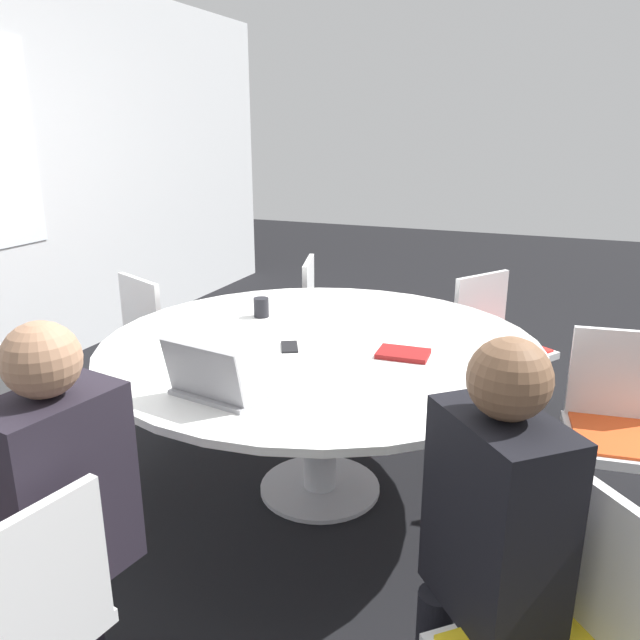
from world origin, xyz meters
The scene contains 15 objects.
ground_plane centered at (0.00, 0.00, 0.00)m, with size 16.00×16.00×0.00m, color black.
conference_table centered at (0.00, 0.00, 0.65)m, with size 1.94×1.94×0.75m.
chair_0 centered at (-1.57, 0.20, 0.50)m, with size 0.50×0.49×0.84m.
chair_2 centered at (0.22, -1.26, 0.50)m, with size 0.47×0.49×0.84m.
chair_3 centered at (1.10, -0.65, 0.50)m, with size 0.60×0.59×0.84m.
chair_4 centered at (1.21, 0.43, 0.50)m, with size 0.54×0.53×0.84m.
chair_5 centered at (0.47, 1.19, 0.50)m, with size 0.57×0.58×0.84m.
chair_6 centered at (-0.65, 1.10, 0.50)m, with size 0.58×0.58×0.84m.
person_0 centered at (-1.32, 0.24, 0.70)m, with size 0.39×0.30×1.19m.
person_1 centered at (-1.02, -0.87, 0.70)m, with size 0.42×0.40×1.19m.
laptop centered at (-0.68, 0.12, 0.80)m, with size 0.31×0.37×0.21m.
spiral_notebook centered at (-0.04, -0.39, 0.76)m, with size 0.16×0.22×0.02m.
coffee_cup centered at (0.24, 0.41, 0.79)m, with size 0.08×0.08×0.10m.
cell_phone centered at (-0.12, 0.09, 0.75)m, with size 0.16×0.13×0.01m.
handbag centered at (1.30, -0.45, 0.14)m, with size 0.36×0.16×0.28m.
Camera 1 is at (-2.42, -0.97, 1.65)m, focal length 35.00 mm.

